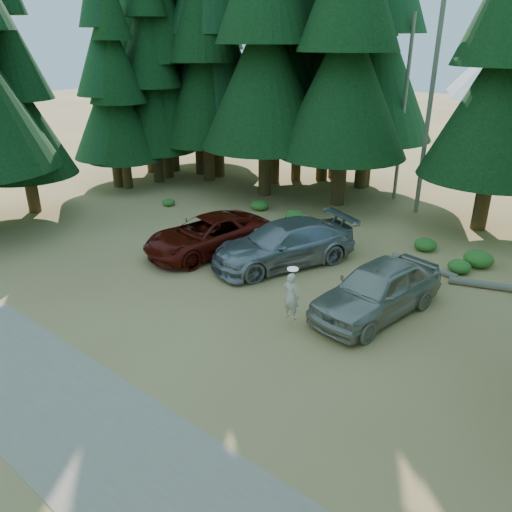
% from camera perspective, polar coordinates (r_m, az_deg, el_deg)
% --- Properties ---
extents(ground, '(160.00, 160.00, 0.00)m').
position_cam_1_polar(ground, '(17.65, -3.53, -5.95)').
color(ground, '#A77D47').
rests_on(ground, ground).
extents(gravel_strip, '(26.00, 3.50, 0.01)m').
position_cam_1_polar(gravel_strip, '(14.45, -21.98, -15.35)').
color(gravel_strip, tan).
rests_on(gravel_strip, ground).
extents(forest_belt_north, '(36.00, 7.00, 22.00)m').
position_cam_1_polar(forest_belt_north, '(29.52, 16.73, 5.41)').
color(forest_belt_north, black).
rests_on(forest_belt_north, ground).
extents(forest_belt_west, '(6.00, 22.00, 22.00)m').
position_cam_1_polar(forest_belt_west, '(31.39, -19.66, 6.08)').
color(forest_belt_west, black).
rests_on(forest_belt_west, ground).
extents(snag_front, '(0.24, 0.24, 12.00)m').
position_cam_1_polar(snag_front, '(27.59, 19.36, 16.70)').
color(snag_front, '#6A6155').
rests_on(snag_front, ground).
extents(snag_back, '(0.20, 0.20, 10.00)m').
position_cam_1_polar(snag_back, '(29.83, 16.51, 15.52)').
color(snag_back, '#6A6155').
rests_on(snag_back, ground).
extents(red_pickup, '(3.75, 6.20, 1.61)m').
position_cam_1_polar(red_pickup, '(21.98, -5.50, 2.43)').
color(red_pickup, '#5C0F07').
rests_on(red_pickup, ground).
extents(silver_minivan_center, '(4.74, 6.71, 1.80)m').
position_cam_1_polar(silver_minivan_center, '(20.68, 3.19, 1.41)').
color(silver_minivan_center, gray).
rests_on(silver_minivan_center, ground).
extents(silver_minivan_right, '(3.00, 5.66, 1.83)m').
position_cam_1_polar(silver_minivan_right, '(17.38, 13.70, -3.71)').
color(silver_minivan_right, '#A5A293').
rests_on(silver_minivan_right, ground).
extents(frisbee_player, '(0.60, 0.43, 1.78)m').
position_cam_1_polar(frisbee_player, '(16.14, 4.03, -4.57)').
color(frisbee_player, beige).
rests_on(frisbee_player, ground).
extents(log_left, '(4.68, 1.86, 0.34)m').
position_cam_1_polar(log_left, '(24.52, 1.51, 3.21)').
color(log_left, '#6A6155').
rests_on(log_left, ground).
extents(log_mid, '(2.98, 0.77, 0.25)m').
position_cam_1_polar(log_mid, '(21.66, 18.60, -1.04)').
color(log_mid, '#6A6155').
rests_on(log_mid, ground).
extents(log_right, '(4.27, 1.78, 0.28)m').
position_cam_1_polar(log_right, '(20.94, 27.22, -3.32)').
color(log_right, '#6A6155').
rests_on(log_right, ground).
extents(shrub_far_left, '(0.99, 0.99, 0.55)m').
position_cam_1_polar(shrub_far_left, '(27.71, 0.44, 5.86)').
color(shrub_far_left, '#236A1F').
rests_on(shrub_far_left, ground).
extents(shrub_left, '(1.04, 1.04, 0.57)m').
position_cam_1_polar(shrub_left, '(25.96, 4.47, 4.59)').
color(shrub_left, '#236A1F').
rests_on(shrub_left, ground).
extents(shrub_center_left, '(1.09, 1.09, 0.60)m').
position_cam_1_polar(shrub_center_left, '(25.06, 5.12, 3.90)').
color(shrub_center_left, '#236A1F').
rests_on(shrub_center_left, ground).
extents(shrub_center_right, '(0.99, 0.99, 0.54)m').
position_cam_1_polar(shrub_center_right, '(23.50, 18.80, 1.26)').
color(shrub_center_right, '#236A1F').
rests_on(shrub_center_right, ground).
extents(shrub_right, '(0.92, 0.92, 0.51)m').
position_cam_1_polar(shrub_right, '(21.74, 22.22, -1.12)').
color(shrub_right, '#236A1F').
rests_on(shrub_right, ground).
extents(shrub_far_right, '(1.19, 1.19, 0.66)m').
position_cam_1_polar(shrub_far_right, '(22.63, 24.08, -0.28)').
color(shrub_far_right, '#236A1F').
rests_on(shrub_far_right, ground).
extents(shrub_edge_west, '(0.72, 0.72, 0.40)m').
position_cam_1_polar(shrub_edge_west, '(28.86, -9.95, 6.08)').
color(shrub_edge_west, '#236A1F').
rests_on(shrub_edge_west, ground).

